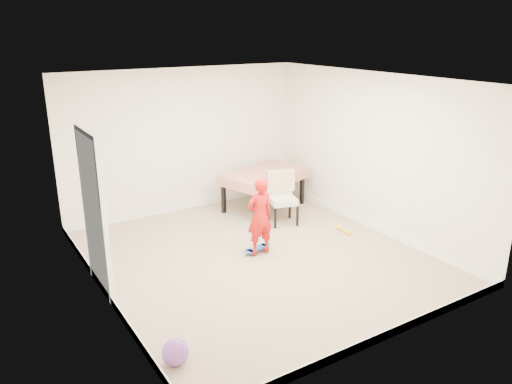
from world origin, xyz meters
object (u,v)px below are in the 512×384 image
dining_table (264,190)px  skateboard (257,250)px  dining_chair (283,198)px  child (260,218)px  balloon (175,352)px

dining_table → skateboard: size_ratio=3.15×
dining_chair → child: child is taller
dining_table → child: 2.04m
skateboard → balloon: 2.79m
skateboard → child: bearing=-108.7°
dining_chair → balloon: size_ratio=3.23×
dining_table → child: bearing=-141.6°
skateboard → child: size_ratio=0.42×
dining_table → dining_chair: (-0.13, -0.81, 0.09)m
skateboard → child: 0.55m
skateboard → dining_chair: bearing=26.9°
skateboard → balloon: (-2.12, -1.80, 0.10)m
dining_chair → child: (-1.02, -0.86, 0.13)m
skateboard → balloon: bearing=-150.3°
child → dining_table: bearing=-123.5°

